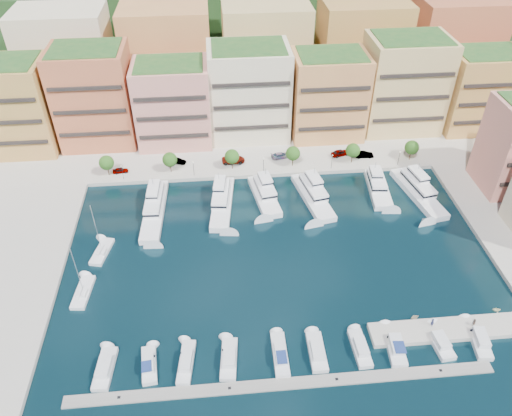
% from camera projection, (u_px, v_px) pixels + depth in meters
% --- Properties ---
extents(ground, '(400.00, 400.00, 0.00)m').
position_uv_depth(ground, '(278.00, 258.00, 106.68)').
color(ground, black).
rests_on(ground, ground).
extents(north_quay, '(220.00, 64.00, 2.00)m').
position_uv_depth(north_quay, '(253.00, 119.00, 154.94)').
color(north_quay, '#9E998E').
rests_on(north_quay, ground).
extents(hillside, '(240.00, 40.00, 58.00)m').
position_uv_depth(hillside, '(242.00, 59.00, 192.30)').
color(hillside, '#1A3917').
rests_on(hillside, ground).
extents(south_pontoon, '(72.00, 2.20, 0.35)m').
position_uv_depth(south_pontoon, '(283.00, 385.00, 83.11)').
color(south_pontoon, gray).
rests_on(south_pontoon, ground).
extents(finger_pier, '(32.00, 5.00, 2.00)m').
position_uv_depth(finger_pier, '(455.00, 331.00, 91.72)').
color(finger_pier, '#9E998E').
rests_on(finger_pier, ground).
extents(apartment_0, '(22.00, 16.50, 24.80)m').
position_uv_depth(apartment_0, '(10.00, 107.00, 132.52)').
color(apartment_0, '#BF7D46').
rests_on(apartment_0, north_quay).
extents(apartment_1, '(20.00, 16.50, 26.80)m').
position_uv_depth(apartment_1, '(95.00, 96.00, 135.04)').
color(apartment_1, '#B4603C').
rests_on(apartment_1, north_quay).
extents(apartment_2, '(20.00, 15.50, 22.80)m').
position_uv_depth(apartment_2, '(173.00, 103.00, 136.25)').
color(apartment_2, tan).
rests_on(apartment_2, north_quay).
extents(apartment_3, '(22.00, 16.50, 25.80)m').
position_uv_depth(apartment_3, '(249.00, 92.00, 138.39)').
color(apartment_3, beige).
rests_on(apartment_3, north_quay).
extents(apartment_4, '(20.00, 15.50, 23.80)m').
position_uv_depth(apartment_4, '(328.00, 95.00, 139.04)').
color(apartment_4, tan).
rests_on(apartment_4, north_quay).
extents(apartment_5, '(22.00, 16.50, 26.80)m').
position_uv_depth(apartment_5, '(403.00, 84.00, 141.25)').
color(apartment_5, tan).
rests_on(apartment_5, north_quay).
extents(apartment_6, '(20.00, 15.50, 22.80)m').
position_uv_depth(apartment_6, '(479.00, 90.00, 142.53)').
color(apartment_6, '#BF7D46').
rests_on(apartment_6, north_quay).
extents(backblock_0, '(26.00, 18.00, 30.00)m').
position_uv_depth(backblock_0, '(68.00, 60.00, 150.33)').
color(backblock_0, beige).
rests_on(backblock_0, north_quay).
extents(backblock_1, '(26.00, 18.00, 30.00)m').
position_uv_depth(backblock_1, '(168.00, 57.00, 152.49)').
color(backblock_1, tan).
rests_on(backblock_1, north_quay).
extents(backblock_2, '(26.00, 18.00, 30.00)m').
position_uv_depth(backblock_2, '(265.00, 53.00, 154.66)').
color(backblock_2, tan).
rests_on(backblock_2, north_quay).
extents(backblock_3, '(26.00, 18.00, 30.00)m').
position_uv_depth(backblock_3, '(360.00, 50.00, 156.83)').
color(backblock_3, '#BF7D46').
rests_on(backblock_3, north_quay).
extents(backblock_4, '(26.00, 18.00, 30.00)m').
position_uv_depth(backblock_4, '(452.00, 47.00, 158.99)').
color(backblock_4, '#B4603C').
rests_on(backblock_4, north_quay).
extents(tree_0, '(3.80, 3.80, 5.65)m').
position_uv_depth(tree_0, '(106.00, 163.00, 126.91)').
color(tree_0, '#473323').
rests_on(tree_0, north_quay).
extents(tree_1, '(3.80, 3.80, 5.65)m').
position_uv_depth(tree_1, '(170.00, 160.00, 128.06)').
color(tree_1, '#473323').
rests_on(tree_1, north_quay).
extents(tree_2, '(3.80, 3.80, 5.65)m').
position_uv_depth(tree_2, '(232.00, 157.00, 129.22)').
color(tree_2, '#473323').
rests_on(tree_2, north_quay).
extents(tree_3, '(3.80, 3.80, 5.65)m').
position_uv_depth(tree_3, '(293.00, 153.00, 130.37)').
color(tree_3, '#473323').
rests_on(tree_3, north_quay).
extents(tree_4, '(3.80, 3.80, 5.65)m').
position_uv_depth(tree_4, '(353.00, 150.00, 131.53)').
color(tree_4, '#473323').
rests_on(tree_4, north_quay).
extents(tree_5, '(3.80, 3.80, 5.65)m').
position_uv_depth(tree_5, '(412.00, 147.00, 132.69)').
color(tree_5, '#473323').
rests_on(tree_5, north_quay).
extents(lamppost_0, '(0.30, 0.30, 4.20)m').
position_uv_depth(lamppost_0, '(122.00, 170.00, 125.98)').
color(lamppost_0, black).
rests_on(lamppost_0, north_quay).
extents(lamppost_1, '(0.30, 0.30, 4.20)m').
position_uv_depth(lamppost_1, '(193.00, 166.00, 127.28)').
color(lamppost_1, black).
rests_on(lamppost_1, north_quay).
extents(lamppost_2, '(0.30, 0.30, 4.20)m').
position_uv_depth(lamppost_2, '(263.00, 163.00, 128.58)').
color(lamppost_2, black).
rests_on(lamppost_2, north_quay).
extents(lamppost_3, '(0.30, 0.30, 4.20)m').
position_uv_depth(lamppost_3, '(332.00, 159.00, 129.88)').
color(lamppost_3, black).
rests_on(lamppost_3, north_quay).
extents(lamppost_4, '(0.30, 0.30, 4.20)m').
position_uv_depth(lamppost_4, '(399.00, 156.00, 131.18)').
color(lamppost_4, black).
rests_on(lamppost_4, north_quay).
extents(yacht_1, '(5.51, 22.76, 7.30)m').
position_uv_depth(yacht_1, '(155.00, 207.00, 118.50)').
color(yacht_1, white).
rests_on(yacht_1, ground).
extents(yacht_2, '(6.79, 20.35, 7.30)m').
position_uv_depth(yacht_2, '(222.00, 200.00, 120.57)').
color(yacht_2, white).
rests_on(yacht_2, ground).
extents(yacht_3, '(7.09, 16.68, 7.30)m').
position_uv_depth(yacht_3, '(264.00, 193.00, 122.68)').
color(yacht_3, white).
rests_on(yacht_3, ground).
extents(yacht_4, '(8.26, 19.65, 7.30)m').
position_uv_depth(yacht_4, '(312.00, 194.00, 122.52)').
color(yacht_4, white).
rests_on(yacht_4, ground).
extents(yacht_5, '(6.07, 15.99, 7.30)m').
position_uv_depth(yacht_5, '(378.00, 186.00, 124.95)').
color(yacht_5, white).
rests_on(yacht_5, ground).
extents(yacht_6, '(8.33, 21.28, 7.30)m').
position_uv_depth(yacht_6, '(417.00, 190.00, 123.78)').
color(yacht_6, white).
rests_on(yacht_6, ground).
extents(cruiser_0, '(3.50, 8.48, 2.55)m').
position_uv_depth(cruiser_0, '(105.00, 369.00, 84.82)').
color(cruiser_0, silver).
rests_on(cruiser_0, ground).
extents(cruiser_1, '(3.21, 7.62, 2.66)m').
position_uv_depth(cruiser_1, '(149.00, 365.00, 85.34)').
color(cruiser_1, silver).
rests_on(cruiser_1, ground).
extents(cruiser_2, '(3.37, 8.90, 2.55)m').
position_uv_depth(cruiser_2, '(186.00, 363.00, 85.81)').
color(cruiser_2, silver).
rests_on(cruiser_2, ground).
extents(cruiser_3, '(3.56, 8.55, 2.55)m').
position_uv_depth(cruiser_3, '(229.00, 359.00, 86.35)').
color(cruiser_3, silver).
rests_on(cruiser_3, ground).
extents(cruiser_4, '(2.57, 9.03, 2.66)m').
position_uv_depth(cruiser_4, '(280.00, 355.00, 86.96)').
color(cruiser_4, silver).
rests_on(cruiser_4, ground).
extents(cruiser_5, '(2.93, 8.11, 2.55)m').
position_uv_depth(cruiser_5, '(317.00, 352.00, 87.46)').
color(cruiser_5, silver).
rests_on(cruiser_5, ground).
extents(cruiser_6, '(2.76, 7.95, 2.55)m').
position_uv_depth(cruiser_6, '(360.00, 349.00, 88.03)').
color(cruiser_6, silver).
rests_on(cruiser_6, ground).
extents(cruiser_7, '(3.52, 8.76, 2.66)m').
position_uv_depth(cruiser_7, '(395.00, 346.00, 88.44)').
color(cruiser_7, silver).
rests_on(cruiser_7, ground).
extents(cruiser_8, '(3.45, 7.75, 2.55)m').
position_uv_depth(cruiser_8, '(440.00, 342.00, 89.07)').
color(cruiser_8, silver).
rests_on(cruiser_8, ground).
extents(cruiser_9, '(3.81, 8.95, 2.55)m').
position_uv_depth(cruiser_9, '(479.00, 339.00, 89.59)').
color(cruiser_9, silver).
rests_on(cruiser_9, ground).
extents(sailboat_2, '(4.47, 8.54, 13.20)m').
position_uv_depth(sailboat_2, '(102.00, 252.00, 107.61)').
color(sailboat_2, white).
rests_on(sailboat_2, ground).
extents(sailboat_1, '(3.68, 8.79, 13.20)m').
position_uv_depth(sailboat_1, '(83.00, 293.00, 98.54)').
color(sailboat_1, white).
rests_on(sailboat_1, ground).
extents(tender_1, '(2.05, 1.88, 0.91)m').
position_uv_depth(tender_1, '(415.00, 317.00, 93.64)').
color(tender_1, beige).
rests_on(tender_1, ground).
extents(tender_3, '(1.81, 1.63, 0.84)m').
position_uv_depth(tender_3, '(497.00, 309.00, 95.12)').
color(tender_3, beige).
rests_on(tender_3, ground).
extents(car_0, '(4.08, 2.01, 1.34)m').
position_uv_depth(car_0, '(120.00, 170.00, 129.68)').
color(car_0, gray).
rests_on(car_0, north_quay).
extents(car_1, '(4.32, 2.67, 1.34)m').
position_uv_depth(car_1, '(178.00, 161.00, 133.09)').
color(car_1, gray).
rests_on(car_1, north_quay).
extents(car_2, '(6.18, 2.97, 1.70)m').
position_uv_depth(car_2, '(233.00, 160.00, 133.34)').
color(car_2, gray).
rests_on(car_2, north_quay).
extents(car_3, '(5.52, 3.16, 1.51)m').
position_uv_depth(car_3, '(281.00, 155.00, 135.13)').
color(car_3, gray).
rests_on(car_3, north_quay).
extents(car_4, '(5.43, 3.42, 1.72)m').
position_uv_depth(car_4, '(340.00, 153.00, 136.03)').
color(car_4, gray).
rests_on(car_4, north_quay).
extents(car_5, '(4.99, 1.92, 1.62)m').
position_uv_depth(car_5, '(364.00, 155.00, 135.37)').
color(car_5, gray).
rests_on(car_5, north_quay).
extents(person_0, '(0.59, 0.76, 1.86)m').
position_uv_depth(person_0, '(432.00, 322.00, 90.85)').
color(person_0, '#242648').
rests_on(person_0, finger_pier).
extents(person_1, '(0.98, 0.88, 1.64)m').
position_uv_depth(person_1, '(474.00, 322.00, 91.00)').
color(person_1, '#4F3B2F').
rests_on(person_1, finger_pier).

